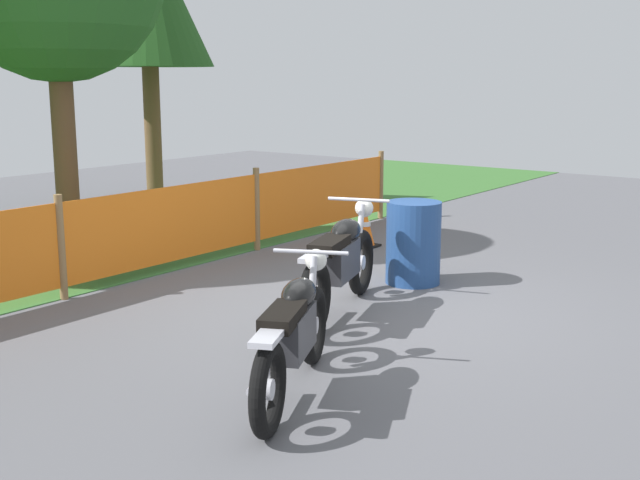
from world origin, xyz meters
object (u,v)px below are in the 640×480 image
at_px(motorcycle_lead, 293,334).
at_px(motorcycle_trailing, 340,263).
at_px(traffic_cone, 365,227).
at_px(spare_drum, 413,243).

distance_m(motorcycle_lead, motorcycle_trailing, 2.01).
xyz_separation_m(motorcycle_lead, traffic_cone, (4.44, 2.37, -0.18)).
distance_m(motorcycle_trailing, traffic_cone, 3.04).
relative_size(motorcycle_lead, traffic_cone, 3.37).
bearing_deg(motorcycle_lead, traffic_cone, 2.88).
height_order(motorcycle_trailing, traffic_cone, motorcycle_trailing).
bearing_deg(traffic_cone, spare_drum, -130.82).
relative_size(motorcycle_lead, motorcycle_trailing, 0.88).
relative_size(motorcycle_lead, spare_drum, 2.03).
xyz_separation_m(motorcycle_lead, motorcycle_trailing, (1.80, 0.88, 0.04)).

